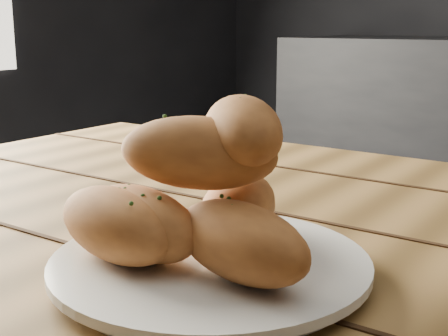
% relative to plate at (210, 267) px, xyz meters
% --- Properties ---
extents(plate, '(0.26, 0.26, 0.02)m').
position_rel_plate_xyz_m(plate, '(0.00, 0.00, 0.00)').
color(plate, white).
rests_on(plate, table).
extents(bread_rolls, '(0.25, 0.21, 0.13)m').
position_rel_plate_xyz_m(bread_rolls, '(-0.01, -0.01, 0.06)').
color(bread_rolls, '#BF7035').
rests_on(bread_rolls, plate).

